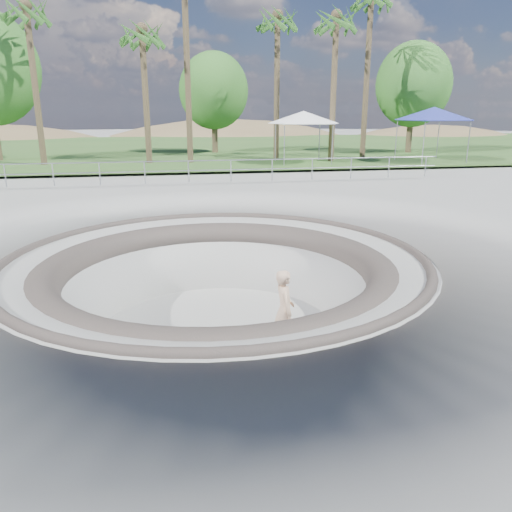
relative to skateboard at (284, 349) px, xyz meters
name	(u,v)px	position (x,y,z in m)	size (l,w,h in m)	color
ground	(216,257)	(-1.35, 1.50, 1.84)	(180.00, 180.00, 0.00)	#999A95
skate_bowl	(218,326)	(-1.35, 1.50, 0.01)	(14.00, 14.00, 4.10)	#999A95
grass_strip	(175,148)	(-1.35, 35.50, 2.06)	(180.00, 36.00, 0.12)	#315823
distant_hills	(200,189)	(2.42, 58.67, -5.18)	(103.20, 45.00, 28.60)	brown
safety_railing	(188,171)	(-1.35, 13.50, 2.53)	(25.00, 0.06, 1.03)	#93979B
skateboard	(284,349)	(0.00, 0.00, 0.00)	(0.78, 0.34, 0.08)	olive
skater	(284,310)	(0.00, 0.00, 0.96)	(0.69, 0.45, 1.89)	#D5AB8A
canopy_white	(303,117)	(6.04, 20.23, 4.83)	(6.13, 6.13, 3.10)	#93979B
canopy_blue	(434,114)	(14.21, 19.50, 5.05)	(6.59, 6.59, 3.34)	#93979B
palm_a	(27,15)	(-9.53, 22.00, 10.32)	(2.60, 2.60, 9.64)	brown
palm_b	(142,37)	(-3.32, 21.85, 9.31)	(2.60, 2.60, 8.56)	brown
palm_d	(278,24)	(5.08, 23.39, 10.47)	(2.60, 2.60, 9.80)	brown
palm_e	(336,25)	(8.15, 21.03, 10.18)	(2.60, 2.60, 9.48)	brown
palm_f	(371,4)	(11.00, 22.76, 11.74)	(2.60, 2.60, 11.18)	brown
bushy_tree_mid	(214,91)	(1.52, 28.96, 6.63)	(5.17, 4.70, 7.45)	brown
bushy_tree_right	(414,85)	(16.14, 26.23, 7.06)	(5.65, 5.13, 8.15)	brown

